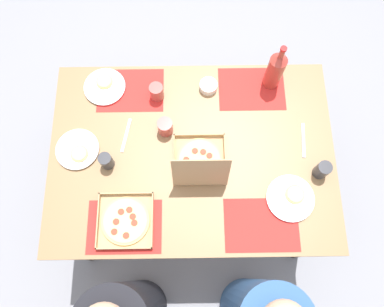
# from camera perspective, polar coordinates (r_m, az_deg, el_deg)

# --- Properties ---
(ground_plane) EXTENTS (6.00, 6.00, 0.00)m
(ground_plane) POSITION_cam_1_polar(r_m,az_deg,el_deg) (2.63, -0.00, -5.27)
(ground_plane) COLOR gray
(dining_table) EXTENTS (1.47, 1.04, 0.76)m
(dining_table) POSITION_cam_1_polar(r_m,az_deg,el_deg) (2.00, -0.00, -0.97)
(dining_table) COLOR #3F3328
(dining_table) RESTS_ON ground_plane
(placemat_near_left) EXTENTS (0.36, 0.26, 0.00)m
(placemat_near_left) POSITION_cam_1_polar(r_m,az_deg,el_deg) (2.07, 9.21, 9.85)
(placemat_near_left) COLOR red
(placemat_near_left) RESTS_ON dining_table
(placemat_near_right) EXTENTS (0.36, 0.26, 0.00)m
(placemat_near_right) POSITION_cam_1_polar(r_m,az_deg,el_deg) (2.07, -9.49, 9.63)
(placemat_near_right) COLOR red
(placemat_near_right) RESTS_ON dining_table
(placemat_far_left) EXTENTS (0.36, 0.26, 0.00)m
(placemat_far_left) POSITION_cam_1_polar(r_m,az_deg,el_deg) (1.84, 10.69, -10.79)
(placemat_far_left) COLOR red
(placemat_far_left) RESTS_ON dining_table
(placemat_far_right) EXTENTS (0.36, 0.26, 0.00)m
(placemat_far_right) POSITION_cam_1_polar(r_m,az_deg,el_deg) (1.84, -10.40, -11.07)
(placemat_far_right) COLOR red
(placemat_far_right) RESTS_ON dining_table
(pizza_box_corner_left) EXTENTS (0.26, 0.27, 0.30)m
(pizza_box_corner_left) POSITION_cam_1_polar(r_m,az_deg,el_deg) (1.83, 1.21, -1.40)
(pizza_box_corner_left) COLOR tan
(pizza_box_corner_left) RESTS_ON dining_table
(pizza_box_corner_right) EXTENTS (0.27, 0.27, 0.04)m
(pizza_box_corner_right) POSITION_cam_1_polar(r_m,az_deg,el_deg) (1.83, -10.25, -10.20)
(pizza_box_corner_right) COLOR tan
(pizza_box_corner_right) RESTS_ON dining_table
(plate_far_left) EXTENTS (0.22, 0.22, 0.03)m
(plate_far_left) POSITION_cam_1_polar(r_m,az_deg,el_deg) (1.98, -17.26, 0.55)
(plate_far_left) COLOR white
(plate_far_left) RESTS_ON dining_table
(plate_middle) EXTENTS (0.24, 0.24, 0.03)m
(plate_middle) POSITION_cam_1_polar(r_m,az_deg,el_deg) (1.89, 15.03, -6.65)
(plate_middle) COLOR white
(plate_middle) RESTS_ON dining_table
(plate_near_right) EXTENTS (0.23, 0.23, 0.03)m
(plate_near_right) POSITION_cam_1_polar(r_m,az_deg,el_deg) (2.10, -13.35, 10.06)
(plate_near_right) COLOR white
(plate_near_right) RESTS_ON dining_table
(soda_bottle) EXTENTS (0.09, 0.09, 0.32)m
(soda_bottle) POSITION_cam_1_polar(r_m,az_deg,el_deg) (2.00, 12.75, 12.51)
(soda_bottle) COLOR #B2382D
(soda_bottle) RESTS_ON dining_table
(cup_clear_right) EXTENTS (0.07, 0.07, 0.10)m
(cup_clear_right) POSITION_cam_1_polar(r_m,az_deg,el_deg) (1.93, 19.49, -2.42)
(cup_clear_right) COLOR #333338
(cup_clear_right) RESTS_ON dining_table
(cup_clear_left) EXTENTS (0.08, 0.08, 0.09)m
(cup_clear_left) POSITION_cam_1_polar(r_m,az_deg,el_deg) (1.90, -4.17, 4.13)
(cup_clear_left) COLOR #BF4742
(cup_clear_left) RESTS_ON dining_table
(cup_dark) EXTENTS (0.07, 0.07, 0.10)m
(cup_dark) POSITION_cam_1_polar(r_m,az_deg,el_deg) (1.99, -5.49, 9.45)
(cup_dark) COLOR #BF4742
(cup_dark) RESTS_ON dining_table
(cup_spare) EXTENTS (0.07, 0.07, 0.10)m
(cup_spare) POSITION_cam_1_polar(r_m,az_deg,el_deg) (1.88, -13.10, -1.15)
(cup_spare) COLOR #333338
(cup_spare) RESTS_ON dining_table
(condiment_bowl) EXTENTS (0.10, 0.10, 0.04)m
(condiment_bowl) POSITION_cam_1_polar(r_m,az_deg,el_deg) (2.03, 2.56, 10.36)
(condiment_bowl) COLOR white
(condiment_bowl) RESTS_ON dining_table
(fork_by_near_left) EXTENTS (0.03, 0.19, 0.00)m
(fork_by_near_left) POSITION_cam_1_polar(r_m,az_deg,el_deg) (2.00, 16.85, 1.99)
(fork_by_near_left) COLOR #B7B7BC
(fork_by_near_left) RESTS_ON dining_table
(fork_by_far_left) EXTENTS (0.05, 0.19, 0.00)m
(fork_by_far_left) POSITION_cam_1_polar(r_m,az_deg,el_deg) (1.96, -10.15, 2.82)
(fork_by_far_left) COLOR #B7B7BC
(fork_by_far_left) RESTS_ON dining_table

